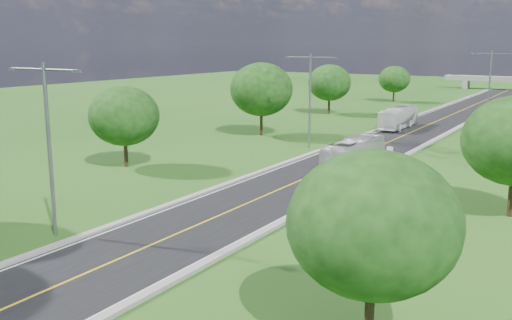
{
  "coord_description": "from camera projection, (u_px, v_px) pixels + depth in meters",
  "views": [
    {
      "loc": [
        20.73,
        -8.83,
        11.0
      ],
      "look_at": [
        0.15,
        24.35,
        3.0
      ],
      "focal_mm": 40.0,
      "sensor_mm": 36.0,
      "label": 1
    }
  ],
  "objects": [
    {
      "name": "tree_lc",
      "position": [
        261.0,
        89.0,
        68.52
      ],
      "size": [
        7.56,
        7.56,
        8.79
      ],
      "color": "black",
      "rests_on": "ground"
    },
    {
      "name": "tree_ld",
      "position": [
        330.0,
        83.0,
        89.65
      ],
      "size": [
        6.72,
        6.72,
        7.82
      ],
      "color": "black",
      "rests_on": "ground"
    },
    {
      "name": "streetlight_mid_left",
      "position": [
        310.0,
        93.0,
        59.63
      ],
      "size": [
        5.9,
        0.25,
        10.0
      ],
      "color": "slate",
      "rests_on": "ground"
    },
    {
      "name": "streetlight_far_right",
      "position": [
        490.0,
        80.0,
        80.91
      ],
      "size": [
        5.9,
        0.25,
        10.0
      ],
      "color": "slate",
      "rests_on": "ground"
    },
    {
      "name": "tree_lb",
      "position": [
        124.0,
        116.0,
        50.9
      ],
      "size": [
        6.3,
        6.3,
        7.33
      ],
      "color": "black",
      "rests_on": "ground"
    },
    {
      "name": "overpass",
      "position": [
        510.0,
        80.0,
        136.33
      ],
      "size": [
        30.0,
        3.0,
        3.2
      ],
      "color": "gray",
      "rests_on": "ground"
    },
    {
      "name": "ground",
      "position": [
        407.0,
        134.0,
        70.21
      ],
      "size": [
        260.0,
        260.0,
        0.0
      ],
      "primitive_type": "plane",
      "color": "#1F5117",
      "rests_on": "ground"
    },
    {
      "name": "streetlight_near_left",
      "position": [
        48.0,
        135.0,
        32.16
      ],
      "size": [
        5.9,
        0.25,
        10.0
      ],
      "color": "slate",
      "rests_on": "ground"
    },
    {
      "name": "curb_right",
      "position": [
        454.0,
        130.0,
        72.99
      ],
      "size": [
        0.5,
        150.0,
        0.22
      ],
      "primitive_type": "cube",
      "color": "gray",
      "rests_on": "ground"
    },
    {
      "name": "tree_ra",
      "position": [
        373.0,
        224.0,
        20.43
      ],
      "size": [
        6.3,
        6.3,
        7.33
      ],
      "color": "black",
      "rests_on": "ground"
    },
    {
      "name": "tree_le",
      "position": [
        394.0,
        79.0,
        108.47
      ],
      "size": [
        5.88,
        5.88,
        6.84
      ],
      "color": "black",
      "rests_on": "ground"
    },
    {
      "name": "speed_limit_sign",
      "position": [
        390.0,
        155.0,
        48.88
      ],
      "size": [
        0.55,
        0.09,
        2.4
      ],
      "color": "slate",
      "rests_on": "ground"
    },
    {
      "name": "curb_left",
      "position": [
        390.0,
        125.0,
        77.38
      ],
      "size": [
        0.5,
        150.0,
        0.22
      ],
      "primitive_type": "cube",
      "color": "gray",
      "rests_on": "ground"
    },
    {
      "name": "bus_outbound",
      "position": [
        354.0,
        153.0,
        50.91
      ],
      "size": [
        2.44,
        9.61,
        2.67
      ],
      "primitive_type": "imported",
      "rotation": [
        0.0,
        0.0,
        3.12
      ],
      "color": "beige",
      "rests_on": "road"
    },
    {
      "name": "road",
      "position": [
        421.0,
        128.0,
        75.2
      ],
      "size": [
        8.0,
        150.0,
        0.06
      ],
      "primitive_type": "cube",
      "color": "black",
      "rests_on": "ground"
    },
    {
      "name": "bus_inbound",
      "position": [
        398.0,
        118.0,
        74.7
      ],
      "size": [
        2.47,
        10.08,
        2.8
      ],
      "primitive_type": "imported",
      "rotation": [
        0.0,
        0.0,
        0.01
      ],
      "color": "white",
      "rests_on": "road"
    }
  ]
}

